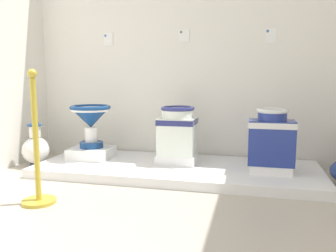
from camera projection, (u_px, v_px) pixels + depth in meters
The scene contains 14 objects.
ground_plane at pixel (129, 234), 2.02m from camera, with size 5.32×5.20×0.02m, color #B2A899.
wall_back at pixel (188, 25), 3.58m from camera, with size 3.52×0.06×2.86m, color white.
display_platform at pixel (176, 169), 3.25m from camera, with size 2.60×0.97×0.08m, color white.
plinth_block_tall_cobalt at pixel (92, 153), 3.52m from camera, with size 0.40×0.37×0.11m, color white.
antique_toilet_tall_cobalt at pixel (91, 118), 3.47m from camera, with size 0.40×0.40×0.43m.
plinth_block_broad_patterned at pixel (177, 158), 3.32m from camera, with size 0.37×0.32×0.08m, color white.
antique_toilet_broad_patterned at pixel (178, 129), 3.29m from camera, with size 0.34×0.32×0.46m.
plinth_block_rightmost at pixel (270, 168), 3.02m from camera, with size 0.34×0.30×0.07m, color white.
antique_toilet_rightmost at pixel (271, 136), 2.98m from camera, with size 0.39×0.27×0.48m.
info_placard_first at pixel (108, 39), 3.77m from camera, with size 0.10×0.01×0.13m.
info_placard_second at pixel (184, 36), 3.57m from camera, with size 0.10×0.01×0.13m.
info_placard_third at pixel (271, 36), 3.37m from camera, with size 0.10×0.01×0.15m.
decorative_vase_corner at pixel (36, 149), 3.50m from camera, with size 0.26×0.26×0.44m.
stanchion_post_near_left at pixel (37, 163), 2.45m from camera, with size 0.24×0.24×0.95m.
Camera 1 is at (2.34, -1.20, 0.89)m, focal length 37.20 mm.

